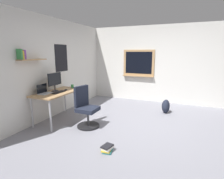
# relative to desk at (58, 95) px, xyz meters

# --- Properties ---
(ground_plane) EXTENTS (5.20, 5.20, 0.00)m
(ground_plane) POSITION_rel_desk_xyz_m (0.36, -2.04, -0.67)
(ground_plane) COLOR gray
(ground_plane) RESTS_ON ground
(wall_back) EXTENTS (5.00, 0.30, 2.60)m
(wall_back) POSITION_rel_desk_xyz_m (0.36, 0.41, 0.63)
(wall_back) COLOR silver
(wall_back) RESTS_ON ground
(wall_right) EXTENTS (0.22, 5.00, 2.60)m
(wall_right) POSITION_rel_desk_xyz_m (2.81, -2.02, 0.63)
(wall_right) COLOR silver
(wall_right) RESTS_ON ground
(desk) EXTENTS (1.34, 0.65, 0.75)m
(desk) POSITION_rel_desk_xyz_m (0.00, 0.00, 0.00)
(desk) COLOR tan
(desk) RESTS_ON ground
(office_chair) EXTENTS (0.52, 0.54, 0.95)m
(office_chair) POSITION_rel_desk_xyz_m (-0.06, -0.83, -0.26)
(office_chair) COLOR black
(office_chair) RESTS_ON ground
(laptop) EXTENTS (0.31, 0.21, 0.23)m
(laptop) POSITION_rel_desk_xyz_m (-0.30, 0.15, 0.13)
(laptop) COLOR #ADAFB5
(laptop) RESTS_ON desk
(monitor_primary) EXTENTS (0.46, 0.17, 0.46)m
(monitor_primary) POSITION_rel_desk_xyz_m (0.03, 0.11, 0.35)
(monitor_primary) COLOR #38383D
(monitor_primary) RESTS_ON desk
(keyboard) EXTENTS (0.37, 0.13, 0.02)m
(keyboard) POSITION_rel_desk_xyz_m (-0.07, -0.08, 0.09)
(keyboard) COLOR black
(keyboard) RESTS_ON desk
(computer_mouse) EXTENTS (0.10, 0.06, 0.03)m
(computer_mouse) POSITION_rel_desk_xyz_m (0.21, -0.08, 0.09)
(computer_mouse) COLOR #262628
(computer_mouse) RESTS_ON desk
(coffee_mug) EXTENTS (0.08, 0.08, 0.09)m
(coffee_mug) POSITION_rel_desk_xyz_m (0.57, -0.03, 0.12)
(coffee_mug) COLOR #338C4C
(coffee_mug) RESTS_ON desk
(backpack) EXTENTS (0.32, 0.22, 0.39)m
(backpack) POSITION_rel_desk_xyz_m (1.65, -2.44, -0.47)
(backpack) COLOR #1E2333
(backpack) RESTS_ON ground
(book_stack_on_floor) EXTENTS (0.25, 0.19, 0.12)m
(book_stack_on_floor) POSITION_rel_desk_xyz_m (-0.89, -1.75, -0.61)
(book_stack_on_floor) COLOR teal
(book_stack_on_floor) RESTS_ON ground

